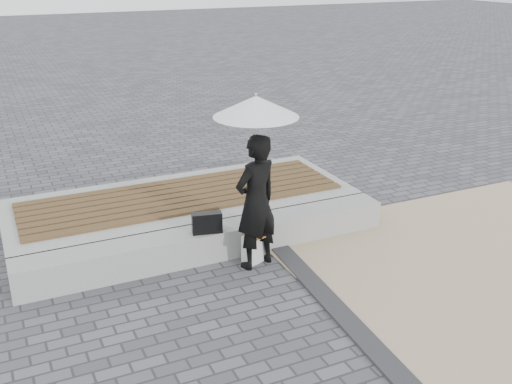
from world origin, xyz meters
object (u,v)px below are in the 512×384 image
Objects in this scene: seating_ledge at (212,241)px; woman at (256,202)px; canvas_tote at (256,248)px; handbag at (207,223)px; parasol at (256,106)px.

woman is (0.41, -0.48, 0.67)m from seating_ledge.
woman is 0.68m from canvas_tote.
handbag is 0.98× the size of canvas_tote.
seating_ledge is at bearing 58.44° from handbag.
woman is 1.34× the size of parasol.
handbag is (-0.52, 0.37, -1.53)m from parasol.
canvas_tote is (0.04, 0.09, -0.67)m from woman.
seating_ledge is 1.97m from parasol.
parasol is 3.33× the size of canvas_tote.
handbag is 0.71m from canvas_tote.
seating_ledge is 12.87× the size of canvas_tote.
woman is 4.53× the size of handbag.
woman reaches higher than seating_ledge.
canvas_tote is at bearing -131.72° from woman.
parasol is at bearing 57.71° from woman.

